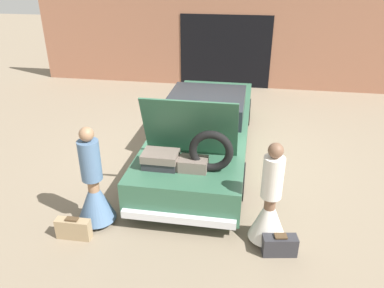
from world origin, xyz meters
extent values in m
plane|color=#7F705B|center=(0.00, 0.00, 0.00)|extent=(40.00, 40.00, 0.00)
cube|color=#9E664C|center=(0.00, 4.74, 1.40)|extent=(12.00, 0.12, 2.80)
cube|color=black|center=(0.00, 4.67, 1.10)|extent=(2.80, 0.02, 2.20)
cube|color=#336047|center=(0.00, 0.00, 0.46)|extent=(1.78, 5.30, 0.56)
cube|color=#1E2328|center=(0.00, 0.32, 0.94)|extent=(1.57, 1.70, 0.40)
cylinder|color=black|center=(-0.82, 1.64, 0.33)|extent=(0.18, 0.65, 0.65)
cylinder|color=black|center=(0.82, 1.64, 0.33)|extent=(0.18, 0.65, 0.65)
cylinder|color=black|center=(-0.82, -1.59, 0.33)|extent=(0.18, 0.65, 0.65)
cylinder|color=black|center=(0.82, -1.59, 0.33)|extent=(0.18, 0.65, 0.65)
cube|color=silver|center=(0.00, -2.69, 0.28)|extent=(1.69, 0.10, 0.12)
cube|color=#336047|center=(0.00, -1.65, 1.26)|extent=(1.51, 0.41, 1.05)
cube|color=#2D2D33|center=(-0.40, -2.03, 0.80)|extent=(0.52, 0.37, 0.13)
cube|color=#75665B|center=(0.12, -2.03, 0.84)|extent=(0.43, 0.32, 0.19)
cube|color=#75665B|center=(-0.40, -2.03, 0.93)|extent=(0.55, 0.40, 0.12)
cube|color=#75665B|center=(0.00, -2.03, 0.83)|extent=(0.41, 0.27, 0.18)
torus|color=black|center=(0.39, -2.03, 1.08)|extent=(0.67, 0.12, 0.67)
cylinder|color=#997051|center=(-1.28, -2.61, 0.39)|extent=(0.17, 0.17, 0.77)
cone|color=slate|center=(-1.28, -2.61, 0.43)|extent=(0.58, 0.58, 0.70)
cylinder|color=slate|center=(-1.28, -2.61, 1.08)|extent=(0.30, 0.30, 0.61)
sphere|color=#997051|center=(-1.28, -2.61, 1.49)|extent=(0.21, 0.21, 0.21)
cylinder|color=brown|center=(1.28, -2.60, 0.38)|extent=(0.16, 0.16, 0.76)
cone|color=silver|center=(1.28, -2.60, 0.42)|extent=(0.54, 0.54, 0.68)
cylinder|color=silver|center=(1.28, -2.60, 1.06)|extent=(0.28, 0.28, 0.60)
sphere|color=brown|center=(1.28, -2.60, 1.46)|extent=(0.21, 0.21, 0.21)
cube|color=#9E8460|center=(-1.48, -3.01, 0.16)|extent=(0.51, 0.16, 0.31)
cube|color=#4C3823|center=(-1.48, -3.01, 0.33)|extent=(0.18, 0.09, 0.02)
cube|color=#2D2D33|center=(1.45, -2.86, 0.14)|extent=(0.49, 0.27, 0.29)
cube|color=#4C3823|center=(1.45, -2.86, 0.31)|extent=(0.18, 0.14, 0.02)
camera|label=1|loc=(0.94, -6.97, 3.65)|focal=35.00mm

